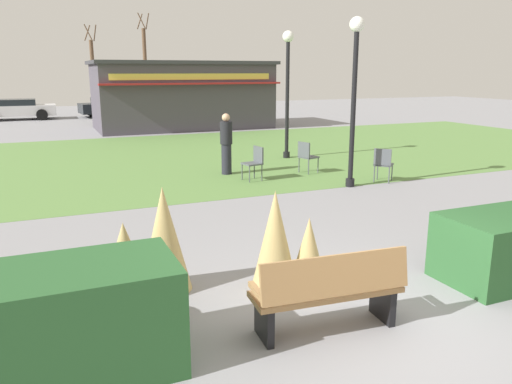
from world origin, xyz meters
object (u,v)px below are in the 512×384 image
(lamppost_mid, at_px, (355,82))
(cafe_chair_center, at_px, (307,155))
(cafe_chair_west, at_px, (383,162))
(parked_car_center_slot, at_px, (114,106))
(cafe_chair_north, at_px, (255,160))
(park_bench, at_px, (329,291))
(tree_right_bg, at_px, (145,67))
(parked_car_west_slot, at_px, (17,109))
(person_strolling, at_px, (226,144))
(food_kiosk, at_px, (182,95))
(parked_car_east_slot, at_px, (194,104))
(trash_bin, at_px, (80,306))
(tree_left_bg, at_px, (93,73))
(lamppost_far, at_px, (288,79))

(lamppost_mid, xyz_separation_m, cafe_chair_center, (-0.20, 1.92, -2.03))
(cafe_chair_west, distance_m, parked_car_center_slot, 22.87)
(cafe_chair_north, bearing_deg, park_bench, -107.16)
(tree_right_bg, bearing_deg, parked_car_west_slot, -147.04)
(person_strolling, bearing_deg, food_kiosk, 121.00)
(park_bench, distance_m, parked_car_west_slot, 28.95)
(parked_car_east_slot, height_order, tree_right_bg, tree_right_bg)
(cafe_chair_center, bearing_deg, parked_car_east_slot, 82.28)
(lamppost_mid, xyz_separation_m, person_strolling, (-2.32, 2.67, -1.70))
(trash_bin, height_order, parked_car_east_slot, parked_car_east_slot)
(person_strolling, xyz_separation_m, parked_car_east_slot, (4.93, 19.99, -0.22))
(trash_bin, xyz_separation_m, tree_left_bg, (3.66, 34.24, 2.27))
(lamppost_mid, distance_m, tree_left_bg, 29.30)
(cafe_chair_west, bearing_deg, person_strolling, 142.47)
(parked_car_west_slot, distance_m, parked_car_east_slot, 10.84)
(cafe_chair_center, bearing_deg, food_kiosk, 90.62)
(lamppost_far, distance_m, parked_car_east_slot, 18.45)
(cafe_chair_west, bearing_deg, lamppost_far, 97.95)
(park_bench, bearing_deg, tree_left_bg, 88.15)
(tree_right_bg, bearing_deg, cafe_chair_west, -89.01)
(park_bench, distance_m, cafe_chair_north, 8.00)
(food_kiosk, distance_m, tree_right_bg, 13.83)
(cafe_chair_center, bearing_deg, tree_left_bg, 96.15)
(lamppost_mid, height_order, cafe_chair_north, lamppost_mid)
(park_bench, relative_size, tree_left_bg, 0.29)
(park_bench, xyz_separation_m, person_strolling, (1.94, 8.69, 0.38))
(lamppost_mid, xyz_separation_m, parked_car_center_slot, (-2.65, 22.66, -1.92))
(trash_bin, relative_size, cafe_chair_north, 0.87)
(cafe_chair_west, xyz_separation_m, cafe_chair_center, (-1.24, 1.83, 0.00))
(park_bench, height_order, cafe_chair_north, park_bench)
(park_bench, relative_size, parked_car_center_slot, 0.40)
(food_kiosk, height_order, cafe_chair_center, food_kiosk)
(cafe_chair_west, distance_m, person_strolling, 4.25)
(lamppost_mid, xyz_separation_m, parked_car_east_slot, (2.62, 22.66, -1.92))
(park_bench, relative_size, cafe_chair_north, 1.95)
(lamppost_far, distance_m, cafe_chair_west, 4.84)
(person_strolling, distance_m, tree_right_bg, 25.94)
(cafe_chair_north, xyz_separation_m, tree_left_bg, (-1.23, 27.51, 2.13))
(food_kiosk, xyz_separation_m, person_strolling, (-1.98, -11.95, -0.79))
(cafe_chair_north, relative_size, parked_car_west_slot, 0.21)
(person_strolling, relative_size, tree_right_bg, 0.24)
(food_kiosk, bearing_deg, parked_car_center_slot, 106.08)
(cafe_chair_north, bearing_deg, cafe_chair_west, -27.55)
(lamppost_mid, bearing_deg, parked_car_west_slot, 109.93)
(trash_bin, relative_size, parked_car_center_slot, 0.18)
(lamppost_mid, relative_size, cafe_chair_north, 4.56)
(cafe_chair_center, xyz_separation_m, parked_car_center_slot, (-2.45, 20.74, 0.12))
(lamppost_far, height_order, trash_bin, lamppost_far)
(lamppost_far, bearing_deg, parked_car_east_slot, 83.18)
(tree_left_bg, distance_m, tree_right_bg, 3.79)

